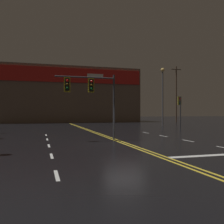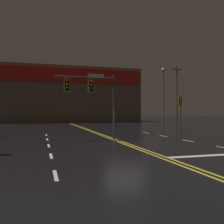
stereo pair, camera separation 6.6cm
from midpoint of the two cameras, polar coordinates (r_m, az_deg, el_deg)
The scene contains 7 objects.
ground_plane at distance 16.10m, azimuth 2.88°, elevation -7.11°, with size 200.00×200.00×0.00m, color black.
road_markings at distance 15.48m, azimuth 7.10°, elevation -7.38°, with size 13.91×60.00×0.01m.
traffic_signal_median at distance 17.37m, azimuth -5.09°, elevation 5.00°, with size 4.19×0.36×4.64m.
traffic_signal_corner_northeast at distance 29.41m, azimuth 15.40°, elevation 1.50°, with size 0.42×0.36×3.80m.
streetlight_far_median at distance 37.49m, azimuth 11.65°, elevation 5.31°, with size 0.56×0.56×8.51m.
building_backdrop at distance 53.10m, azimuth -10.32°, elevation 3.70°, with size 29.40×10.23×10.99m.
utility_pole_row at distance 45.44m, azimuth -8.81°, elevation 4.53°, with size 45.69×0.26×11.32m.
Camera 2 is at (-5.11, -15.14, 1.95)m, focal length 40.00 mm.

